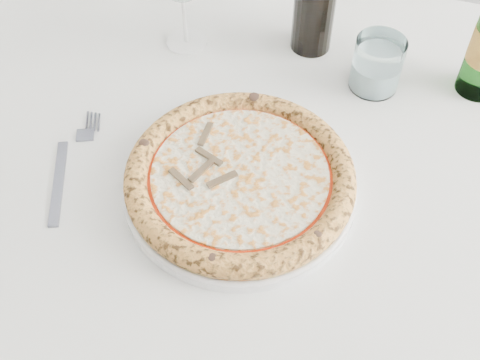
{
  "coord_description": "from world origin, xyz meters",
  "views": [
    {
      "loc": [
        0.34,
        -0.81,
        1.36
      ],
      "look_at": [
        0.23,
        -0.36,
        0.78
      ],
      "focal_mm": 45.0,
      "sensor_mm": 36.0,
      "label": 1
    }
  ],
  "objects_px": {
    "pizza": "(240,177)",
    "tumbler": "(376,67)",
    "dining_table": "(256,178)",
    "plate": "(240,186)"
  },
  "relations": [
    {
      "from": "plate",
      "to": "pizza",
      "type": "distance_m",
      "value": 0.02
    },
    {
      "from": "plate",
      "to": "pizza",
      "type": "xyz_separation_m",
      "value": [
        -0.0,
        0.0,
        0.02
      ]
    },
    {
      "from": "pizza",
      "to": "tumbler",
      "type": "xyz_separation_m",
      "value": [
        0.14,
        0.24,
        0.01
      ]
    },
    {
      "from": "dining_table",
      "to": "plate",
      "type": "xyz_separation_m",
      "value": [
        0.0,
        -0.1,
        0.1
      ]
    },
    {
      "from": "tumbler",
      "to": "dining_table",
      "type": "bearing_deg",
      "value": -136.15
    },
    {
      "from": "pizza",
      "to": "tumbler",
      "type": "bearing_deg",
      "value": 59.05
    },
    {
      "from": "dining_table",
      "to": "pizza",
      "type": "bearing_deg",
      "value": -90.0
    },
    {
      "from": "plate",
      "to": "tumbler",
      "type": "distance_m",
      "value": 0.28
    },
    {
      "from": "dining_table",
      "to": "tumbler",
      "type": "bearing_deg",
      "value": 43.85
    },
    {
      "from": "dining_table",
      "to": "tumbler",
      "type": "xyz_separation_m",
      "value": [
        0.14,
        0.14,
        0.13
      ]
    }
  ]
}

